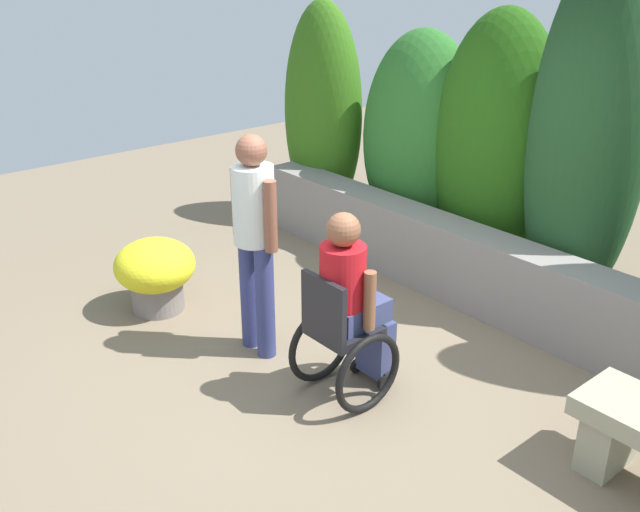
% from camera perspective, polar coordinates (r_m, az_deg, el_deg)
% --- Properties ---
extents(ground_plane, '(13.17, 13.17, 0.00)m').
position_cam_1_polar(ground_plane, '(5.11, 1.31, -9.90)').
color(ground_plane, '#786753').
extents(stone_retaining_wall, '(5.49, 0.36, 0.67)m').
position_cam_1_polar(stone_retaining_wall, '(6.03, 13.17, -1.39)').
color(stone_retaining_wall, gray).
rests_on(stone_retaining_wall, ground).
extents(hedge_backdrop, '(6.14, 1.07, 2.92)m').
position_cam_1_polar(hedge_backdrop, '(6.26, 16.29, 7.90)').
color(hedge_backdrop, '#336717').
rests_on(hedge_backdrop, ground).
extents(person_in_wheelchair, '(0.53, 0.66, 1.33)m').
position_cam_1_polar(person_in_wheelchair, '(4.66, 2.30, -4.55)').
color(person_in_wheelchair, black).
rests_on(person_in_wheelchair, ground).
extents(person_standing_companion, '(0.49, 0.30, 1.67)m').
position_cam_1_polar(person_standing_companion, '(5.05, -5.30, 1.94)').
color(person_standing_companion, navy).
rests_on(person_standing_companion, ground).
extents(flower_pot_terracotta_by_wall, '(0.67, 0.67, 0.62)m').
position_cam_1_polar(flower_pot_terracotta_by_wall, '(6.03, -13.13, -1.23)').
color(flower_pot_terracotta_by_wall, slate).
rests_on(flower_pot_terracotta_by_wall, ground).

